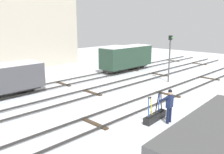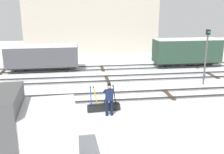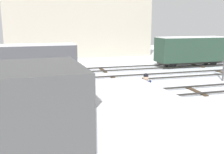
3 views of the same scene
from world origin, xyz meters
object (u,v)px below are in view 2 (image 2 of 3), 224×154
Objects in this scene: rail_worker at (109,97)px; signal_post at (206,52)px; switch_lever_frame at (104,106)px; freight_car_back_track at (42,56)px; freight_car_mid_siding at (187,51)px.

rail_worker is 9.00m from signal_post.
rail_worker is at bearing -148.69° from signal_post.
switch_lever_frame is 1.03m from rail_worker.
freight_car_back_track is (-4.58, 10.45, 0.30)m from rail_worker.
signal_post is (7.82, 3.96, 2.19)m from switch_lever_frame.
freight_car_back_track is 0.99× the size of freight_car_mid_siding.
signal_post is 13.55m from freight_car_back_track.
signal_post reaches higher than freight_car_back_track.
freight_car_mid_siding is (13.33, 0.00, 0.19)m from freight_car_back_track.
freight_car_back_track is at bearing 154.42° from signal_post.
freight_car_mid_siding reaches higher than switch_lever_frame.
switch_lever_frame is 0.46× the size of signal_post.
signal_post is at bearing -26.33° from freight_car_back_track.
freight_car_back_track reaches higher than switch_lever_frame.
freight_car_back_track is at bearing 109.39° from switch_lever_frame.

